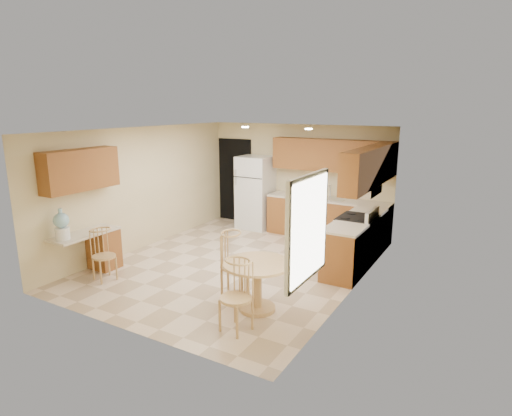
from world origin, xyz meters
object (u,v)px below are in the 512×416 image
Objects in this scene: dining_table at (257,279)px; chair_desk at (99,251)px; chair_table_a at (231,260)px; stove at (356,240)px; refrigerator at (256,192)px; chair_table_b at (232,292)px; water_crock at (62,225)px.

chair_desk is at bearing -171.48° from dining_table.
stove is at bearing 136.96° from chair_table_a.
stove is 1.07× the size of chair_table_a.
stove is 2.69m from chair_table_a.
stove is 1.10× the size of dining_table.
refrigerator is 1.77× the size of dining_table.
refrigerator is 1.81× the size of chair_table_b.
chair_table_a reaches higher than chair_desk.
chair_desk is (-2.86, 0.32, -0.05)m from chair_table_b.
water_crock is (-1.05, -4.52, 0.13)m from refrigerator.
dining_table is 1.11× the size of chair_desk.
chair_desk is at bearing -91.96° from chair_table_a.
chair_table_b is (0.05, -0.74, 0.11)m from dining_table.
stove is at bearing -22.99° from refrigerator.
chair_table_a is 1.15× the size of chair_desk.
chair_table_a is 1.06× the size of chair_table_b.
dining_table is 2.84m from chair_desk.
water_crock reaches higher than chair_table_a.
chair_desk is (-2.81, -0.42, 0.06)m from dining_table.
chair_table_a reaches higher than chair_table_b.
refrigerator reaches higher than water_crock.
chair_desk is at bearing 2.60° from chair_table_b.
chair_table_b reaches higher than dining_table.
refrigerator is 3.15m from stove.
stove reaches higher than chair_desk.
dining_table is at bearing -77.14° from chair_table_b.
chair_table_b reaches higher than chair_desk.
refrigerator reaches higher than chair_table_a.
chair_table_a is 2.33m from chair_desk.
dining_table is 1.02× the size of chair_table_b.
chair_table_a reaches higher than dining_table.
chair_desk is (-3.47, -2.97, 0.07)m from stove.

